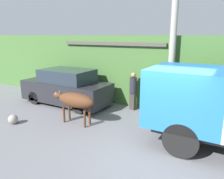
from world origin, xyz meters
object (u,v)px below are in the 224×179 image
Objects in this scene: parked_suv at (66,88)px; roadside_rock at (13,119)px; utility_pole at (173,39)px; pedestrian_on_hill at (133,89)px; brown_cow at (75,100)px.

parked_suv is 12.11× the size of roadside_rock.
parked_suv is 5.56m from utility_pole.
utility_pole is (1.65, 0.12, 2.29)m from pedestrian_on_hill.
utility_pole is at bearing 11.77° from parked_suv.
utility_pole is (2.92, 2.75, 2.34)m from brown_cow.
pedestrian_on_hill is 5.23m from roadside_rock.
parked_suv is at bearing 139.62° from brown_cow.
brown_cow is 2.91m from pedestrian_on_hill.
parked_suv is 3.09m from roadside_rock.
parked_suv is at bearing 31.25° from pedestrian_on_hill.
roadside_rock is (-0.13, -3.01, -0.67)m from parked_suv.
utility_pole reaches higher than roadside_rock.
utility_pole is at bearing 43.92° from brown_cow.
brown_cow is 5.27× the size of roadside_rock.
brown_cow is at bearing -136.80° from utility_pole.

